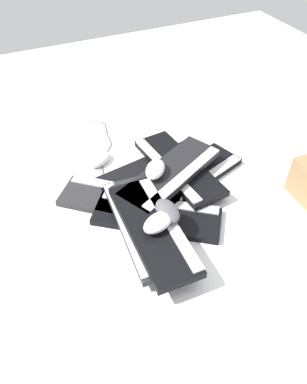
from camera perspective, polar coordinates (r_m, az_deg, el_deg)
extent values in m
plane|color=white|center=(1.33, 1.09, -3.17)|extent=(3.20, 3.20, 0.00)
cube|color=black|center=(1.46, 5.78, 2.40)|extent=(0.46, 0.28, 0.02)
cube|color=silver|center=(1.43, 7.47, 1.74)|extent=(0.41, 0.17, 0.01)
cube|color=black|center=(1.48, -0.36, 3.29)|extent=(0.46, 0.22, 0.02)
cube|color=silver|center=(1.44, 0.89, 2.55)|extent=(0.42, 0.11, 0.01)
cube|color=#232326|center=(1.36, -5.07, -1.43)|extent=(0.43, 0.40, 0.02)
cube|color=silver|center=(1.39, -4.34, 0.59)|extent=(0.34, 0.30, 0.01)
cube|color=black|center=(1.30, 0.53, -3.79)|extent=(0.44, 0.38, 0.02)
cube|color=silver|center=(1.33, 1.01, -1.60)|extent=(0.36, 0.28, 0.01)
cube|color=black|center=(1.46, 3.84, 3.86)|extent=(0.20, 0.45, 0.02)
cube|color=#B2B5BA|center=(1.42, 1.97, 3.60)|extent=(0.08, 0.42, 0.01)
cube|color=#232326|center=(1.24, -1.71, -4.92)|extent=(0.18, 0.45, 0.02)
cube|color=silver|center=(1.22, -4.23, -5.13)|extent=(0.07, 0.42, 0.01)
cube|color=black|center=(1.19, -0.17, -5.61)|extent=(0.16, 0.44, 0.02)
cube|color=#B2B5BA|center=(1.19, 2.33, -4.34)|extent=(0.05, 0.42, 0.01)
cube|color=black|center=(1.38, 2.68, 2.93)|extent=(0.46, 0.33, 0.02)
cube|color=silver|center=(1.35, 4.61, 2.42)|extent=(0.39, 0.22, 0.01)
ellipsoid|color=black|center=(1.34, -4.87, 0.10)|extent=(0.13, 0.11, 0.04)
ellipsoid|color=silver|center=(1.16, 0.70, -4.64)|extent=(0.13, 0.10, 0.04)
ellipsoid|color=#4C4C51|center=(1.19, 2.15, -2.85)|extent=(0.07, 0.11, 0.04)
ellipsoid|color=silver|center=(1.54, -8.19, 4.96)|extent=(0.13, 0.11, 0.04)
ellipsoid|color=#B7B7BC|center=(1.34, 0.27, 3.49)|extent=(0.12, 0.13, 0.04)
cylinder|color=#59595B|center=(1.57, 4.44, 5.57)|extent=(0.04, 0.09, 0.01)
cylinder|color=#59595B|center=(1.51, 5.17, 3.69)|extent=(0.07, 0.08, 0.01)
cylinder|color=#59595B|center=(1.45, 2.69, 1.90)|extent=(0.11, 0.01, 0.01)
cylinder|color=#59595B|center=(1.43, -0.61, 0.97)|extent=(0.07, 0.01, 0.01)
cylinder|color=#59595B|center=(1.43, -3.75, 0.79)|extent=(0.09, 0.06, 0.01)
cylinder|color=#59595B|center=(1.46, -6.69, 1.95)|extent=(0.03, 0.10, 0.01)
cylinder|color=#59595B|center=(1.53, -7.80, 3.88)|extent=(0.03, 0.08, 0.01)
cylinder|color=#59595B|center=(1.60, -7.13, 6.06)|extent=(0.08, 0.09, 0.01)
cylinder|color=#59595B|center=(1.68, -6.82, 8.17)|extent=(0.02, 0.10, 0.01)
cylinder|color=#59595B|center=(1.75, -7.38, 9.76)|extent=(0.02, 0.08, 0.01)
cylinder|color=#59595B|center=(1.80, -8.35, 10.62)|extent=(0.04, 0.05, 0.01)
sphere|color=#59595B|center=(1.60, 3.29, 6.29)|extent=(0.01, 0.01, 0.01)
sphere|color=#59595B|center=(1.55, 5.63, 4.83)|extent=(0.01, 0.01, 0.01)
sphere|color=#59595B|center=(1.47, 4.68, 2.48)|extent=(0.01, 0.01, 0.01)
sphere|color=#59595B|center=(1.44, 0.64, 1.30)|extent=(0.01, 0.01, 0.01)
sphere|color=#59595B|center=(1.42, -1.86, 0.65)|extent=(0.01, 0.01, 0.01)
sphere|color=#59595B|center=(1.43, -5.63, 0.92)|extent=(0.01, 0.01, 0.01)
sphere|color=#59595B|center=(1.50, -7.71, 2.93)|extent=(0.01, 0.01, 0.01)
sphere|color=#59595B|center=(1.56, -7.88, 4.79)|extent=(0.01, 0.01, 0.01)
sphere|color=#59595B|center=(1.64, -6.42, 7.27)|extent=(0.01, 0.01, 0.01)
sphere|color=#59595B|center=(1.72, -7.20, 9.03)|extent=(0.01, 0.01, 0.01)
sphere|color=#59595B|center=(1.79, -7.56, 10.45)|extent=(0.01, 0.01, 0.01)
sphere|color=#59595B|center=(1.81, -9.13, 10.78)|extent=(0.01, 0.01, 0.01)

